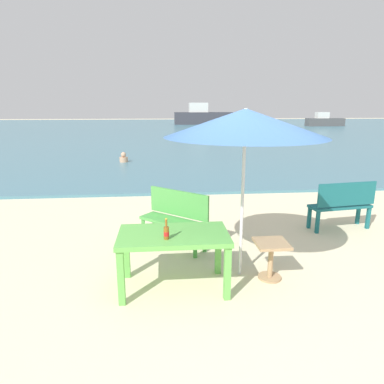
% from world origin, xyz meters
% --- Properties ---
extents(ground_plane, '(120.00, 120.00, 0.00)m').
position_xyz_m(ground_plane, '(0.00, 0.00, 0.00)').
color(ground_plane, beige).
extents(sea_water, '(120.00, 50.00, 0.08)m').
position_xyz_m(sea_water, '(0.00, 30.00, 0.04)').
color(sea_water, teal).
rests_on(sea_water, ground_plane).
extents(picnic_table_green, '(1.40, 0.80, 0.76)m').
position_xyz_m(picnic_table_green, '(-0.96, 0.29, 0.65)').
color(picnic_table_green, '#60B24C').
rests_on(picnic_table_green, ground_plane).
extents(beer_bottle_amber, '(0.07, 0.07, 0.26)m').
position_xyz_m(beer_bottle_amber, '(-1.05, 0.11, 0.85)').
color(beer_bottle_amber, brown).
rests_on(beer_bottle_amber, picnic_table_green).
extents(patio_umbrella, '(2.10, 2.10, 2.30)m').
position_xyz_m(patio_umbrella, '(-0.02, 0.57, 2.12)').
color(patio_umbrella, silver).
rests_on(patio_umbrella, ground_plane).
extents(side_table_wood, '(0.44, 0.44, 0.54)m').
position_xyz_m(side_table_wood, '(0.37, 0.41, 0.35)').
color(side_table_wood, tan).
rests_on(side_table_wood, ground_plane).
extents(bench_teal_center, '(1.24, 0.52, 0.95)m').
position_xyz_m(bench_teal_center, '(2.32, 2.16, 0.54)').
color(bench_teal_center, '#196066').
rests_on(bench_teal_center, ground_plane).
extents(bench_green_left, '(1.15, 1.05, 0.95)m').
position_xyz_m(bench_green_left, '(-0.88, 1.68, 0.54)').
color(bench_green_left, '#4C9E47').
rests_on(bench_green_left, ground_plane).
extents(swimmer_person, '(0.34, 0.34, 0.41)m').
position_xyz_m(swimmer_person, '(-2.65, 10.25, 0.24)').
color(swimmer_person, tan).
rests_on(swimmer_person, sea_water).
extents(boat_sailboat, '(7.16, 1.95, 2.60)m').
position_xyz_m(boat_sailboat, '(4.09, 38.96, 1.02)').
color(boat_sailboat, '#38383F').
rests_on(boat_sailboat, sea_water).
extents(boat_barge, '(4.24, 1.16, 1.54)m').
position_xyz_m(boat_barge, '(17.43, 33.93, 0.63)').
color(boat_barge, '#4C4C4C').
rests_on(boat_barge, sea_water).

